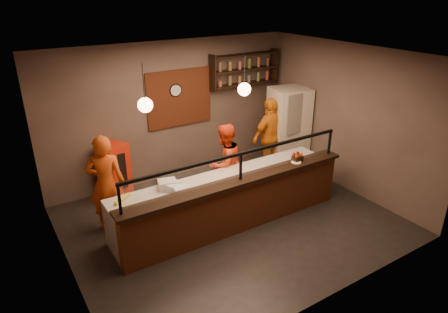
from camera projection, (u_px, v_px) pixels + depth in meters
floor at (231, 221)px, 7.86m from camera, size 6.00×6.00×0.00m
ceiling at (232, 56)px, 6.58m from camera, size 6.00×6.00×0.00m
wall_back at (172, 112)px, 9.16m from camera, size 6.00×0.00×6.00m
wall_left at (58, 188)px, 5.75m from camera, size 0.00×5.00×5.00m
wall_right at (346, 119)px, 8.69m from camera, size 0.00×5.00×5.00m
wall_front at (335, 206)px, 5.28m from camera, size 6.00×0.00×6.00m
brick_patch at (180, 98)px, 9.11m from camera, size 1.60×0.04×1.30m
service_counter at (240, 206)px, 7.42m from camera, size 4.60×0.25×1.00m
counter_ledge at (240, 181)px, 7.21m from camera, size 4.70×0.37×0.06m
worktop_cabinet at (225, 198)px, 7.84m from camera, size 4.60×0.75×0.85m
worktop at (225, 178)px, 7.66m from camera, size 4.60×0.75×0.05m
sneeze_guard at (241, 163)px, 7.08m from camera, size 4.50×0.05×0.52m
wall_shelving at (245, 69)px, 9.63m from camera, size 1.84×0.28×0.85m
wall_clock at (175, 90)px, 8.98m from camera, size 0.30×0.04×0.30m
pendant_left at (145, 105)px, 6.26m from camera, size 0.24×0.24×0.77m
pendant_right at (244, 89)px, 7.19m from camera, size 0.24×0.24×0.77m
cook_left at (106, 184)px, 7.28m from camera, size 0.81×0.69×1.89m
cook_mid at (225, 164)px, 8.31m from camera, size 0.99×0.87×1.71m
cook_right at (270, 136)px, 9.58m from camera, size 1.15×0.58×1.88m
fridge at (288, 129)px, 9.82m from camera, size 0.99×0.94×2.03m
red_cooler at (114, 172)px, 8.51m from camera, size 0.68×0.66×1.24m
pizza_dough at (218, 179)px, 7.54m from camera, size 0.65×0.65×0.01m
prep_tub_a at (172, 186)px, 7.14m from camera, size 0.35×0.32×0.14m
prep_tub_b at (167, 184)px, 7.18m from camera, size 0.38×0.33×0.16m
prep_tub_c at (181, 190)px, 7.01m from camera, size 0.29×0.23×0.14m
rolling_pin at (122, 199)px, 6.80m from camera, size 0.35×0.26×0.06m
condiment_caddy at (297, 158)px, 7.93m from camera, size 0.19×0.15×0.11m
pepper_mill at (298, 157)px, 7.90m from camera, size 0.04×0.04×0.19m
small_plate at (296, 162)px, 7.87m from camera, size 0.24×0.24×0.01m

